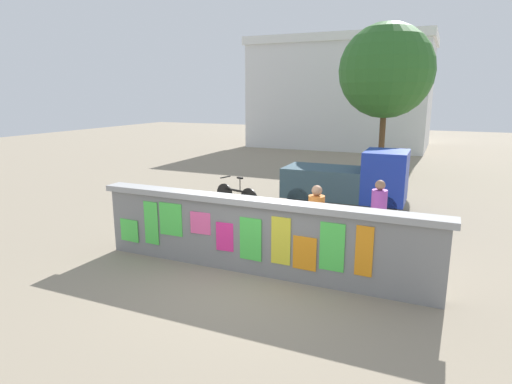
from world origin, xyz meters
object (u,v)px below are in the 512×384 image
auto_rickshaw_truck (351,181)px  person_walking (379,208)px  bicycle_far (237,195)px  bicycle_near (172,221)px  tree_roadside (386,71)px  person_bystander (316,215)px  motorcycle (287,220)px

auto_rickshaw_truck → person_walking: (1.29, -3.29, 0.09)m
person_walking → auto_rickshaw_truck: bearing=111.4°
auto_rickshaw_truck → bicycle_far: auto_rickshaw_truck is taller
bicycle_near → tree_roadside: size_ratio=0.27×
bicycle_far → tree_roadside: bearing=66.1°
tree_roadside → bicycle_near: bearing=-108.3°
bicycle_far → person_walking: (4.61, -2.24, 0.62)m
auto_rickshaw_truck → person_bystander: bearing=-87.6°
tree_roadside → auto_rickshaw_truck: bearing=-89.8°
person_bystander → bicycle_near: bearing=177.9°
auto_rickshaw_truck → person_walking: bearing=-68.6°
auto_rickshaw_truck → motorcycle: 3.39m
tree_roadside → motorcycle: bearing=-94.9°
auto_rickshaw_truck → tree_roadside: (-0.02, 6.38, 3.48)m
bicycle_near → tree_roadside: bearing=71.7°
bicycle_near → bicycle_far: 3.20m
auto_rickshaw_truck → tree_roadside: tree_roadside is taller
bicycle_far → person_walking: bearing=-25.9°
auto_rickshaw_truck → person_walking: size_ratio=2.24×
tree_roadside → person_bystander: bearing=-88.9°
bicycle_far → person_bystander: person_bystander is taller
auto_rickshaw_truck → motorcycle: auto_rickshaw_truck is taller
motorcycle → person_walking: size_ratio=1.15×
motorcycle → bicycle_far: size_ratio=1.14×
tree_roadside → person_walking: bearing=-82.3°
motorcycle → tree_roadside: tree_roadside is taller
person_walking → tree_roadside: 10.34m
auto_rickshaw_truck → bicycle_near: bearing=-129.7°
bicycle_near → person_bystander: 3.76m
auto_rickshaw_truck → bicycle_near: auto_rickshaw_truck is taller
bicycle_near → motorcycle: bearing=20.3°
motorcycle → bicycle_far: 3.31m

